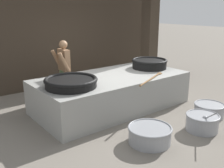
{
  "coord_description": "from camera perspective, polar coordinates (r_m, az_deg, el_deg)",
  "views": [
    {
      "loc": [
        -3.89,
        -4.97,
        2.46
      ],
      "look_at": [
        0.0,
        0.0,
        0.62
      ],
      "focal_mm": 42.0,
      "sensor_mm": 36.0,
      "label": 1
    }
  ],
  "objects": [
    {
      "name": "ground_plane",
      "position": [
        6.78,
        0.0,
        -5.05
      ],
      "size": [
        60.0,
        60.0,
        0.0
      ],
      "primitive_type": "plane",
      "color": "slate"
    },
    {
      "name": "back_wall",
      "position": [
        8.69,
        -11.68,
        12.9
      ],
      "size": [
        8.78,
        0.24,
        4.01
      ],
      "primitive_type": "cube",
      "color": "#382D23",
      "rests_on": "ground_plane"
    },
    {
      "name": "support_pillar",
      "position": [
        9.02,
        8.28,
        13.17
      ],
      "size": [
        0.42,
        0.42,
        4.01
      ],
      "primitive_type": "cube",
      "color": "#382D23",
      "rests_on": "ground_plane"
    },
    {
      "name": "hearth_platform",
      "position": [
        6.64,
        0.0,
        -1.72
      ],
      "size": [
        3.82,
        1.86,
        0.83
      ],
      "color": "gray",
      "rests_on": "ground_plane"
    },
    {
      "name": "giant_wok_near",
      "position": [
        5.66,
        -8.93,
        0.44
      ],
      "size": [
        1.15,
        1.15,
        0.2
      ],
      "color": "black",
      "rests_on": "hearth_platform"
    },
    {
      "name": "giant_wok_far",
      "position": [
        7.44,
        8.15,
        4.49
      ],
      "size": [
        0.99,
        0.99,
        0.26
      ],
      "color": "black",
      "rests_on": "hearth_platform"
    },
    {
      "name": "stirring_paddle",
      "position": [
        6.32,
        8.69,
        1.27
      ],
      "size": [
        1.27,
        0.61,
        0.04
      ],
      "rotation": [
        0.0,
        0.0,
        0.41
      ],
      "color": "brown",
      "rests_on": "hearth_platform"
    },
    {
      "name": "cook",
      "position": [
        7.25,
        -10.4,
        3.42
      ],
      "size": [
        0.4,
        0.61,
        1.64
      ],
      "rotation": [
        0.0,
        0.0,
        3.06
      ],
      "color": "#8C6647",
      "rests_on": "ground_plane"
    },
    {
      "name": "prep_bowl_vegetables",
      "position": [
        5.79,
        19.05,
        -7.76
      ],
      "size": [
        0.69,
        0.81,
        0.62
      ],
      "color": "gray",
      "rests_on": "ground_plane"
    },
    {
      "name": "prep_bowl_meat",
      "position": [
        5.07,
        8.21,
        -10.7
      ],
      "size": [
        0.84,
        0.84,
        0.32
      ],
      "color": "gray",
      "rests_on": "ground_plane"
    },
    {
      "name": "prep_bowl_extra",
      "position": [
        6.57,
        20.37,
        -5.22
      ],
      "size": [
        0.7,
        0.7,
        0.31
      ],
      "color": "gray",
      "rests_on": "ground_plane"
    }
  ]
}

